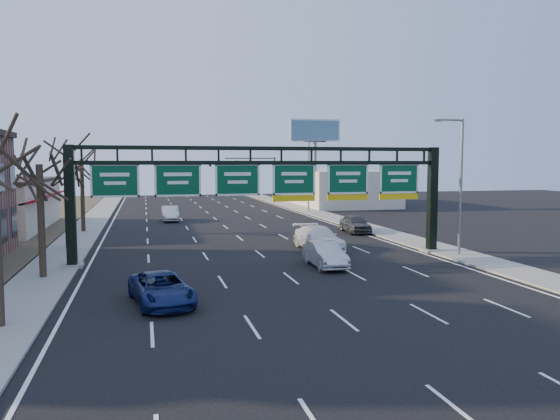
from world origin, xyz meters
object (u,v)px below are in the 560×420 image
object	(u,v)px
sign_gantry	(269,187)
car_white_wagon	(318,238)
car_silver_sedan	(325,254)
car_blue_suv	(162,289)

from	to	relation	value
sign_gantry	car_white_wagon	distance (m)	6.39
car_white_wagon	car_silver_sedan	bearing A→B (deg)	-108.53
car_silver_sedan	car_white_wagon	xyz separation A→B (m)	(1.62, 6.25, 0.08)
car_blue_suv	car_silver_sedan	xyz separation A→B (m)	(9.67, 6.40, 0.06)
car_silver_sedan	sign_gantry	bearing A→B (deg)	128.24
car_silver_sedan	car_white_wagon	size ratio (longest dim) A/B	0.80
car_silver_sedan	car_white_wagon	bearing A→B (deg)	75.86
car_white_wagon	sign_gantry	bearing A→B (deg)	-150.45
sign_gantry	car_silver_sedan	world-z (taller)	sign_gantry
sign_gantry	car_blue_suv	world-z (taller)	sign_gantry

